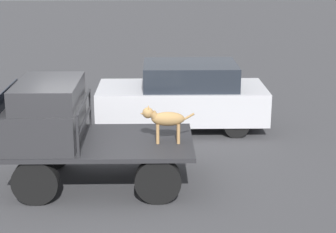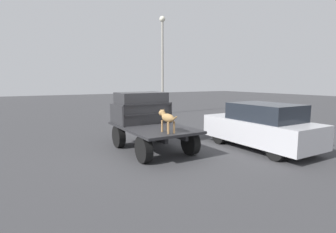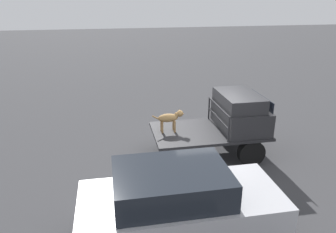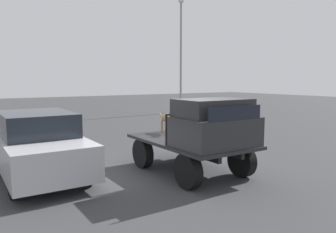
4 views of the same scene
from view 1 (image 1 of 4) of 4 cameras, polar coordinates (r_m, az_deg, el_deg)
ground_plane at (r=10.80m, az=-6.71°, el=-6.77°), size 80.00×80.00×0.00m
flatbed_truck at (r=10.58m, az=-6.82°, el=-3.73°), size 3.43×2.00×0.87m
truck_cab at (r=10.48m, az=-12.30°, el=0.35°), size 1.31×1.88×1.12m
truck_headboard at (r=10.37m, az=-8.51°, el=0.24°), size 0.04×1.88×0.76m
dog at (r=10.19m, az=-0.41°, el=-0.25°), size 0.99×0.26×0.70m
parked_sedan at (r=13.77m, az=1.60°, el=2.11°), size 4.09×1.81×1.63m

